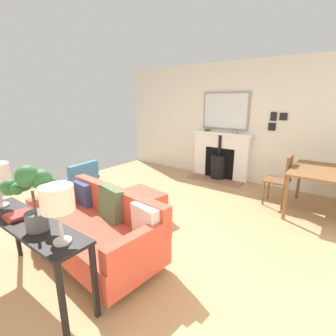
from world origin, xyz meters
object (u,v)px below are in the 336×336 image
(dining_chair_near_fireplace, at_px, (283,177))
(mantel_bowl_near, at_px, (207,130))
(mantel_bowl_far, at_px, (235,132))
(sofa, at_px, (98,228))
(ottoman, at_px, (138,203))
(potted_plant, at_px, (32,191))
(console_table, at_px, (30,231))
(table_lamp_far_end, at_px, (57,200))
(dining_table, at_px, (323,175))
(armchair_accent, at_px, (78,180))
(fireplace, at_px, (221,158))
(book_stack, at_px, (19,215))

(dining_chair_near_fireplace, bearing_deg, mantel_bowl_near, -113.55)
(mantel_bowl_far, xyz_separation_m, sofa, (3.70, -0.14, -0.78))
(ottoman, bearing_deg, mantel_bowl_far, 171.53)
(sofa, xyz_separation_m, potted_plant, (0.77, 0.23, 0.77))
(mantel_bowl_near, height_order, ottoman, mantel_bowl_near)
(mantel_bowl_near, xyz_separation_m, ottoman, (2.72, 0.28, -0.86))
(console_table, bearing_deg, ottoman, -171.47)
(table_lamp_far_end, bearing_deg, dining_table, 158.58)
(ottoman, bearing_deg, potted_plant, 15.80)
(sofa, distance_m, table_lamp_far_end, 1.21)
(ottoman, bearing_deg, armchair_accent, -80.19)
(sofa, bearing_deg, potted_plant, 16.42)
(table_lamp_far_end, bearing_deg, mantel_bowl_far, -174.50)
(potted_plant, bearing_deg, sofa, -163.58)
(fireplace, height_order, armchair_accent, fireplace)
(sofa, xyz_separation_m, table_lamp_far_end, (0.75, 0.57, 0.76))
(sofa, xyz_separation_m, dining_chair_near_fireplace, (-2.85, 1.40, 0.19))
(book_stack, height_order, dining_table, book_stack)
(sofa, height_order, dining_chair_near_fireplace, dining_chair_near_fireplace)
(sofa, height_order, potted_plant, potted_plant)
(armchair_accent, distance_m, dining_table, 4.07)
(sofa, height_order, table_lamp_far_end, table_lamp_far_end)
(mantel_bowl_far, relative_size, console_table, 0.08)
(table_lamp_far_end, bearing_deg, console_table, -90.00)
(potted_plant, distance_m, book_stack, 0.52)
(ottoman, relative_size, dining_chair_near_fireplace, 0.86)
(sofa, height_order, book_stack, sofa)
(mantel_bowl_far, distance_m, sofa, 3.78)
(console_table, distance_m, dining_chair_near_fireplace, 3.87)
(fireplace, distance_m, sofa, 3.68)
(ottoman, xyz_separation_m, armchair_accent, (0.21, -1.24, 0.19))
(fireplace, xyz_separation_m, console_table, (4.43, 0.15, 0.16))
(book_stack, distance_m, dining_chair_near_fireplace, 3.94)
(ottoman, bearing_deg, dining_chair_near_fireplace, 138.35)
(fireplace, relative_size, console_table, 0.93)
(ottoman, xyz_separation_m, dining_chair_near_fireplace, (-1.87, 1.67, 0.28))
(console_table, bearing_deg, potted_plant, 84.82)
(mantel_bowl_near, bearing_deg, console_table, 6.86)
(ottoman, xyz_separation_m, potted_plant, (1.75, 0.50, 0.85))
(table_lamp_far_end, xyz_separation_m, book_stack, (0.00, -0.74, -0.34))
(mantel_bowl_far, relative_size, potted_plant, 0.20)
(mantel_bowl_near, distance_m, dining_chair_near_fireplace, 2.20)
(potted_plant, relative_size, book_stack, 2.36)
(sofa, relative_size, dining_chair_near_fireplace, 1.97)
(fireplace, xyz_separation_m, table_lamp_far_end, (4.43, 0.72, 0.62))
(fireplace, relative_size, mantel_bowl_far, 12.05)
(table_lamp_far_end, distance_m, potted_plant, 0.34)
(potted_plant, bearing_deg, mantel_bowl_near, -170.21)
(mantel_bowl_far, distance_m, ottoman, 2.89)
(ottoman, height_order, book_stack, book_stack)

